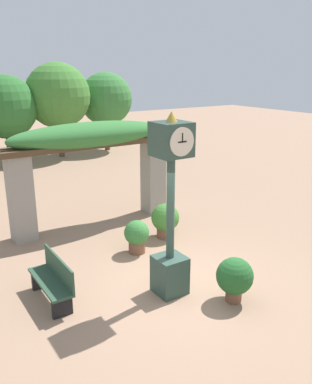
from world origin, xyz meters
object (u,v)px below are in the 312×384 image
at_px(pedestal_clock, 170,210).
at_px(park_bench, 53,280).
at_px(potted_plant_near_right, 235,277).
at_px(potted_plant_far_left, 137,235).
at_px(potted_plant_near_left, 165,219).

xyz_separation_m(pedestal_clock, park_bench, (-2.05, 0.98, -1.33)).
bearing_deg(potted_plant_near_right, park_bench, 146.43).
bearing_deg(potted_plant_near_right, potted_plant_far_left, 99.18).
bearing_deg(pedestal_clock, potted_plant_far_left, 78.77).
distance_m(potted_plant_near_left, potted_plant_near_right, 3.33).
bearing_deg(pedestal_clock, park_bench, 154.48).
xyz_separation_m(potted_plant_near_left, potted_plant_far_left, (-1.10, -0.39, -0.05)).
bearing_deg(pedestal_clock, potted_plant_near_left, 57.33).
xyz_separation_m(potted_plant_far_left, park_bench, (-2.43, -0.96, -0.02)).
bearing_deg(park_bench, potted_plant_near_right, 56.43).
xyz_separation_m(potted_plant_near_right, park_bench, (-2.90, 1.92, -0.07)).
relative_size(potted_plant_near_left, park_bench, 0.63).
distance_m(potted_plant_far_left, park_bench, 2.61).
bearing_deg(potted_plant_near_left, potted_plant_far_left, -160.70).
bearing_deg(park_bench, potted_plant_near_left, 110.78).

